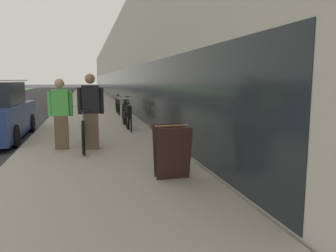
{
  "coord_description": "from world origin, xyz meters",
  "views": [
    {
      "loc": [
        5.45,
        -5.24,
        1.77
      ],
      "look_at": [
        9.76,
        12.23,
        -0.81
      ],
      "focal_mm": 35.0,
      "sensor_mm": 36.0,
      "label": 1
    }
  ],
  "objects_px": {
    "person_rider": "(91,112)",
    "cruiser_bike_nearest": "(126,115)",
    "person_bystander": "(61,114)",
    "cruiser_bike_middle": "(127,109)",
    "tandem_bicycle": "(84,130)",
    "cruiser_bike_farthest": "(118,106)",
    "sandwich_board_sign": "(172,151)",
    "bike_rack_hoop": "(130,115)"
  },
  "relations": [
    {
      "from": "cruiser_bike_middle",
      "to": "cruiser_bike_farthest",
      "type": "distance_m",
      "value": 2.19
    },
    {
      "from": "cruiser_bike_middle",
      "to": "sandwich_board_sign",
      "type": "xyz_separation_m",
      "value": [
        -0.25,
        -8.39,
        0.05
      ]
    },
    {
      "from": "person_rider",
      "to": "cruiser_bike_nearest",
      "type": "bearing_deg",
      "value": 70.78
    },
    {
      "from": "cruiser_bike_middle",
      "to": "person_rider",
      "type": "bearing_deg",
      "value": -104.95
    },
    {
      "from": "sandwich_board_sign",
      "to": "bike_rack_hoop",
      "type": "bearing_deg",
      "value": 90.44
    },
    {
      "from": "tandem_bicycle",
      "to": "cruiser_bike_nearest",
      "type": "xyz_separation_m",
      "value": [
        1.38,
        3.12,
        0.01
      ]
    },
    {
      "from": "tandem_bicycle",
      "to": "cruiser_bike_nearest",
      "type": "relative_size",
      "value": 1.42
    },
    {
      "from": "bike_rack_hoop",
      "to": "cruiser_bike_farthest",
      "type": "distance_m",
      "value": 5.4
    },
    {
      "from": "cruiser_bike_middle",
      "to": "cruiser_bike_farthest",
      "type": "relative_size",
      "value": 0.97
    },
    {
      "from": "person_bystander",
      "to": "cruiser_bike_farthest",
      "type": "relative_size",
      "value": 0.9
    },
    {
      "from": "person_bystander",
      "to": "sandwich_board_sign",
      "type": "bearing_deg",
      "value": -55.37
    },
    {
      "from": "cruiser_bike_middle",
      "to": "cruiser_bike_farthest",
      "type": "bearing_deg",
      "value": 95.23
    },
    {
      "from": "tandem_bicycle",
      "to": "cruiser_bike_middle",
      "type": "height_order",
      "value": "cruiser_bike_middle"
    },
    {
      "from": "cruiser_bike_farthest",
      "to": "person_rider",
      "type": "bearing_deg",
      "value": -99.54
    },
    {
      "from": "cruiser_bike_nearest",
      "to": "cruiser_bike_middle",
      "type": "height_order",
      "value": "cruiser_bike_nearest"
    },
    {
      "from": "bike_rack_hoop",
      "to": "cruiser_bike_middle",
      "type": "xyz_separation_m",
      "value": [
        0.29,
        3.22,
        -0.11
      ]
    },
    {
      "from": "cruiser_bike_nearest",
      "to": "sandwich_board_sign",
      "type": "xyz_separation_m",
      "value": [
        0.07,
        -6.1,
        0.04
      ]
    },
    {
      "from": "sandwich_board_sign",
      "to": "person_bystander",
      "type": "bearing_deg",
      "value": 124.63
    },
    {
      "from": "bike_rack_hoop",
      "to": "cruiser_bike_middle",
      "type": "bearing_deg",
      "value": 84.78
    },
    {
      "from": "person_rider",
      "to": "sandwich_board_sign",
      "type": "relative_size",
      "value": 1.97
    },
    {
      "from": "cruiser_bike_middle",
      "to": "tandem_bicycle",
      "type": "bearing_deg",
      "value": -107.59
    },
    {
      "from": "tandem_bicycle",
      "to": "person_bystander",
      "type": "height_order",
      "value": "person_bystander"
    },
    {
      "from": "person_rider",
      "to": "cruiser_bike_farthest",
      "type": "height_order",
      "value": "person_rider"
    },
    {
      "from": "person_rider",
      "to": "cruiser_bike_middle",
      "type": "distance_m",
      "value": 5.94
    },
    {
      "from": "person_bystander",
      "to": "tandem_bicycle",
      "type": "bearing_deg",
      "value": 15.28
    },
    {
      "from": "person_bystander",
      "to": "cruiser_bike_nearest",
      "type": "xyz_separation_m",
      "value": [
        1.89,
        3.26,
        -0.42
      ]
    },
    {
      "from": "person_rider",
      "to": "cruiser_bike_nearest",
      "type": "height_order",
      "value": "person_rider"
    },
    {
      "from": "person_rider",
      "to": "sandwich_board_sign",
      "type": "xyz_separation_m",
      "value": [
        1.27,
        -2.67,
        -0.44
      ]
    },
    {
      "from": "bike_rack_hoop",
      "to": "cruiser_bike_middle",
      "type": "relative_size",
      "value": 0.47
    },
    {
      "from": "bike_rack_hoop",
      "to": "sandwich_board_sign",
      "type": "relative_size",
      "value": 0.94
    },
    {
      "from": "tandem_bicycle",
      "to": "sandwich_board_sign",
      "type": "xyz_separation_m",
      "value": [
        1.46,
        -2.98,
        0.04
      ]
    },
    {
      "from": "cruiser_bike_middle",
      "to": "bike_rack_hoop",
      "type": "bearing_deg",
      "value": -95.22
    },
    {
      "from": "person_bystander",
      "to": "cruiser_bike_middle",
      "type": "relative_size",
      "value": 0.93
    },
    {
      "from": "person_bystander",
      "to": "bike_rack_hoop",
      "type": "bearing_deg",
      "value": 50.37
    },
    {
      "from": "tandem_bicycle",
      "to": "cruiser_bike_farthest",
      "type": "height_order",
      "value": "tandem_bicycle"
    },
    {
      "from": "tandem_bicycle",
      "to": "cruiser_bike_nearest",
      "type": "bearing_deg",
      "value": 66.08
    },
    {
      "from": "bike_rack_hoop",
      "to": "cruiser_bike_middle",
      "type": "height_order",
      "value": "cruiser_bike_middle"
    },
    {
      "from": "cruiser_bike_nearest",
      "to": "cruiser_bike_farthest",
      "type": "height_order",
      "value": "cruiser_bike_nearest"
    },
    {
      "from": "bike_rack_hoop",
      "to": "cruiser_bike_nearest",
      "type": "bearing_deg",
      "value": 92.15
    },
    {
      "from": "cruiser_bike_farthest",
      "to": "sandwich_board_sign",
      "type": "bearing_deg",
      "value": -90.3
    },
    {
      "from": "person_rider",
      "to": "cruiser_bike_farthest",
      "type": "distance_m",
      "value": 8.03
    },
    {
      "from": "tandem_bicycle",
      "to": "person_bystander",
      "type": "distance_m",
      "value": 0.68
    }
  ]
}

